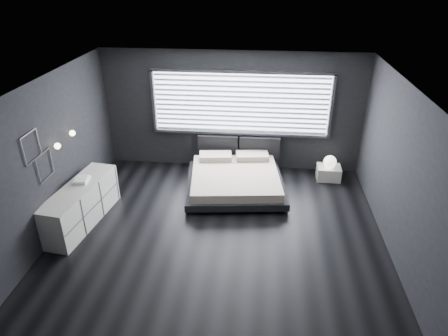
# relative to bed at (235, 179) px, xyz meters

# --- Properties ---
(room) EXTENTS (6.04, 6.00, 2.80)m
(room) POSITION_rel_bed_xyz_m (-0.17, -1.59, 1.15)
(room) COLOR black
(room) RESTS_ON ground
(window) EXTENTS (4.14, 0.09, 1.52)m
(window) POSITION_rel_bed_xyz_m (0.03, 1.11, 1.36)
(window) COLOR white
(window) RESTS_ON ground
(headboard) EXTENTS (1.96, 0.16, 0.52)m
(headboard) POSITION_rel_bed_xyz_m (0.00, 1.05, 0.32)
(headboard) COLOR black
(headboard) RESTS_ON ground
(sconce_near) EXTENTS (0.18, 0.11, 0.11)m
(sconce_near) POSITION_rel_bed_xyz_m (-3.05, -1.54, 1.35)
(sconce_near) COLOR silver
(sconce_near) RESTS_ON ground
(sconce_far) EXTENTS (0.18, 0.11, 0.11)m
(sconce_far) POSITION_rel_bed_xyz_m (-3.05, -0.94, 1.35)
(sconce_far) COLOR silver
(sconce_far) RESTS_ON ground
(wall_art_upper) EXTENTS (0.01, 0.48, 0.48)m
(wall_art_upper) POSITION_rel_bed_xyz_m (-3.14, -2.14, 1.60)
(wall_art_upper) COLOR #47474C
(wall_art_upper) RESTS_ON ground
(wall_art_lower) EXTENTS (0.01, 0.48, 0.48)m
(wall_art_lower) POSITION_rel_bed_xyz_m (-3.14, -1.89, 1.13)
(wall_art_lower) COLOR #47474C
(wall_art_lower) RESTS_ON ground
(bed) EXTENTS (2.31, 2.23, 0.54)m
(bed) POSITION_rel_bed_xyz_m (0.00, 0.00, 0.00)
(bed) COLOR black
(bed) RESTS_ON ground
(nightstand) EXTENTS (0.54, 0.46, 0.31)m
(nightstand) POSITION_rel_bed_xyz_m (2.12, 0.70, -0.10)
(nightstand) COLOR silver
(nightstand) RESTS_ON ground
(orb_lamp) EXTENTS (0.29, 0.29, 0.29)m
(orb_lamp) POSITION_rel_bed_xyz_m (2.11, 0.66, 0.21)
(orb_lamp) COLOR white
(orb_lamp) RESTS_ON nightstand
(dresser) EXTENTS (0.81, 2.01, 0.78)m
(dresser) POSITION_rel_bed_xyz_m (-2.82, -1.54, 0.14)
(dresser) COLOR silver
(dresser) RESTS_ON ground
(book_stack) EXTENTS (0.29, 0.36, 0.07)m
(book_stack) POSITION_rel_bed_xyz_m (-2.84, -1.33, 0.56)
(book_stack) COLOR white
(book_stack) RESTS_ON dresser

